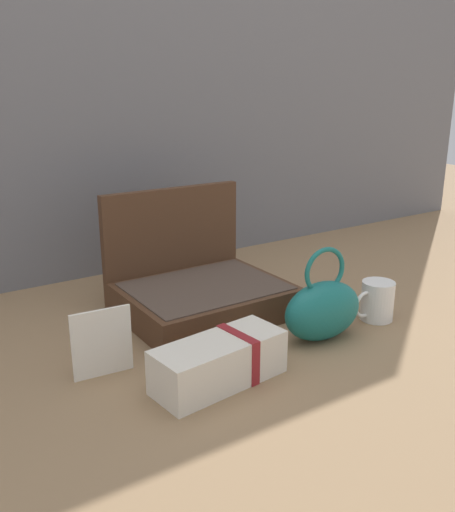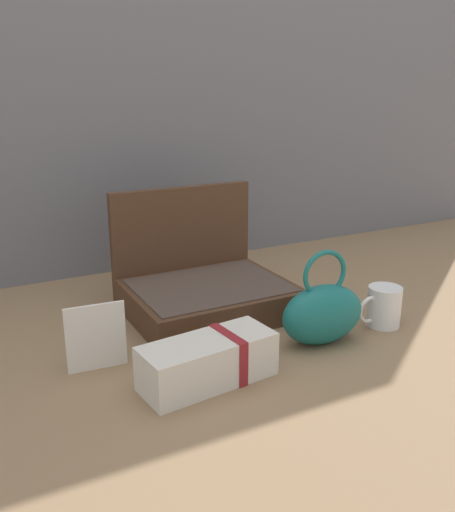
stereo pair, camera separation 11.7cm
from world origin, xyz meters
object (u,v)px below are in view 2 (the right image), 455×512
(cream_toiletry_bag, at_px, (210,361))
(coffee_mug, at_px, (383,307))
(open_suitcase, at_px, (203,285))
(info_card_left, at_px, (96,337))
(teal_pouch_handbag, at_px, (323,313))

(cream_toiletry_bag, xyz_separation_m, coffee_mug, (0.49, 0.04, 0.00))
(open_suitcase, distance_m, coffee_mug, 0.45)
(coffee_mug, distance_m, info_card_left, 0.68)
(open_suitcase, xyz_separation_m, teal_pouch_handbag, (0.15, -0.31, 0.01))
(cream_toiletry_bag, bearing_deg, open_suitcase, 66.29)
(cream_toiletry_bag, distance_m, info_card_left, 0.24)
(teal_pouch_handbag, bearing_deg, open_suitcase, 116.13)
(cream_toiletry_bag, relative_size, coffee_mug, 2.33)
(open_suitcase, height_order, info_card_left, open_suitcase)
(teal_pouch_handbag, relative_size, coffee_mug, 1.85)
(coffee_mug, xyz_separation_m, info_card_left, (-0.67, 0.11, 0.02))
(cream_toiletry_bag, bearing_deg, teal_pouch_handbag, 6.69)
(open_suitcase, height_order, teal_pouch_handbag, open_suitcase)
(coffee_mug, bearing_deg, open_suitcase, 138.56)
(coffee_mug, height_order, info_card_left, info_card_left)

